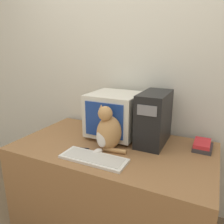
% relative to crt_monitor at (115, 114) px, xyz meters
% --- Properties ---
extents(wall_back, '(7.00, 0.05, 2.50)m').
position_rel_crt_monitor_xyz_m(wall_back, '(0.07, 0.29, 0.35)').
color(wall_back, beige).
rests_on(wall_back, ground_plane).
extents(desk, '(1.50, 0.84, 0.71)m').
position_rel_crt_monitor_xyz_m(desk, '(0.07, -0.19, -0.55)').
color(desk, olive).
rests_on(desk, ground_plane).
extents(crt_monitor, '(0.40, 0.40, 0.37)m').
position_rel_crt_monitor_xyz_m(crt_monitor, '(0.00, 0.00, 0.00)').
color(crt_monitor, beige).
rests_on(crt_monitor, desk).
extents(computer_tower, '(0.20, 0.40, 0.41)m').
position_rel_crt_monitor_xyz_m(computer_tower, '(0.33, 0.01, 0.01)').
color(computer_tower, black).
rests_on(computer_tower, desk).
extents(keyboard, '(0.46, 0.17, 0.02)m').
position_rel_crt_monitor_xyz_m(keyboard, '(0.06, -0.45, -0.18)').
color(keyboard, silver).
rests_on(keyboard, desk).
extents(cat, '(0.26, 0.27, 0.34)m').
position_rel_crt_monitor_xyz_m(cat, '(0.07, -0.26, -0.05)').
color(cat, '#B7844C').
rests_on(cat, desk).
extents(book_stack, '(0.14, 0.19, 0.06)m').
position_rel_crt_monitor_xyz_m(book_stack, '(0.70, 0.04, -0.16)').
color(book_stack, '#383333').
rests_on(book_stack, desk).
extents(pen, '(0.13, 0.05, 0.01)m').
position_rel_crt_monitor_xyz_m(pen, '(-0.12, -0.34, -0.19)').
color(pen, black).
rests_on(pen, desk).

